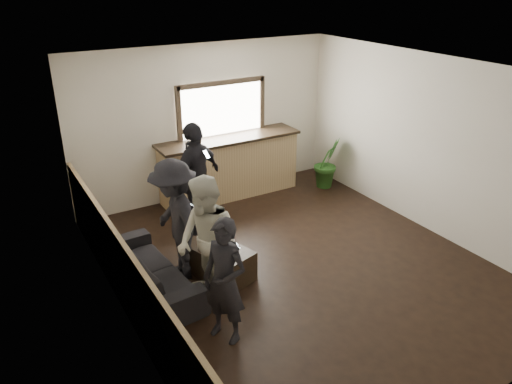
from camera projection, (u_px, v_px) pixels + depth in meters
ground at (297, 265)px, 7.28m from camera, size 5.00×6.00×0.01m
room_shell at (253, 182)px, 6.34m from camera, size 5.01×6.01×2.80m
bar_counter at (229, 163)px, 9.28m from camera, size 2.70×0.68×2.13m
sofa at (149, 271)px, 6.62m from camera, size 0.92×2.01×0.57m
coffee_table at (219, 261)px, 6.96m from camera, size 0.81×1.09×0.43m
cup_a at (203, 245)px, 6.85m from camera, size 0.15×0.15×0.09m
cup_b at (231, 243)px, 6.89m from camera, size 0.15×0.15×0.10m
potted_plant at (327, 163)px, 9.72m from camera, size 0.61×0.53×0.99m
person_a at (225, 281)px, 5.55m from camera, size 0.58×0.66×1.53m
person_b at (206, 243)px, 6.13m from camera, size 0.71×0.88×1.72m
person_c at (175, 221)px, 6.65m from camera, size 0.73×1.17×1.74m
person_d at (196, 179)px, 7.87m from camera, size 1.16×0.90×1.84m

